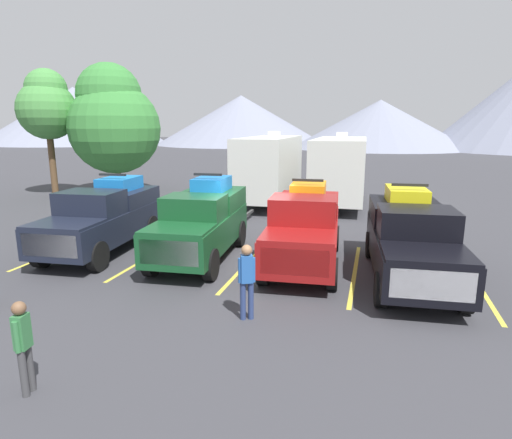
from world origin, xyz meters
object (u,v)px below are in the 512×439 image
pickup_truck_c (305,226)px  person_c (23,341)px  pickup_truck_a (104,216)px  person_b (247,277)px  camper_trailer_a (270,166)px  pickup_truck_b (202,221)px  pickup_truck_d (411,237)px  camper_trailer_b (340,168)px

pickup_truck_c → person_c: bearing=-112.4°
pickup_truck_a → person_b: (6.34, -3.90, -0.20)m
pickup_truck_c → person_c: size_ratio=3.47×
camper_trailer_a → pickup_truck_a: bearing=-107.8°
pickup_truck_a → person_c: size_ratio=3.46×
pickup_truck_b → pickup_truck_a: bearing=-177.9°
person_b → person_c: 4.47m
camper_trailer_a → person_b: camper_trailer_a is taller
pickup_truck_d → person_b: bearing=-133.6°
pickup_truck_c → person_b: pickup_truck_c is taller
pickup_truck_b → pickup_truck_c: pickup_truck_b is taller
camper_trailer_a → pickup_truck_b: bearing=-88.6°
camper_trailer_a → pickup_truck_d: bearing=-57.4°
camper_trailer_b → person_b: bearing=-93.0°
pickup_truck_c → camper_trailer_b: 10.47m
pickup_truck_b → camper_trailer_a: (-0.25, 10.28, 0.83)m
person_b → camper_trailer_a: bearing=101.8°
pickup_truck_a → pickup_truck_d: bearing=-0.2°
camper_trailer_b → person_c: camper_trailer_b is taller
pickup_truck_b → person_b: 4.88m
person_b → pickup_truck_c: bearing=82.2°
pickup_truck_d → camper_trailer_a: size_ratio=0.68×
pickup_truck_c → camper_trailer_b: (0.17, 10.44, 0.84)m
pickup_truck_b → pickup_truck_c: bearing=4.4°
pickup_truck_b → person_c: size_ratio=3.33×
pickup_truck_a → pickup_truck_c: bearing=3.2°
pickup_truck_c → person_c: (-3.24, -7.88, -0.28)m
pickup_truck_b → camper_trailer_b: (3.50, 10.69, 0.81)m
pickup_truck_b → camper_trailer_b: size_ratio=0.61×
camper_trailer_a → person_c: size_ratio=5.50×
pickup_truck_d → pickup_truck_c: bearing=172.3°
pickup_truck_b → camper_trailer_a: bearing=91.4°
pickup_truck_a → person_c: bearing=-63.8°
pickup_truck_a → camper_trailer_a: 10.97m
pickup_truck_b → person_c: pickup_truck_b is taller
pickup_truck_d → person_c: bearing=-130.4°
camper_trailer_b → pickup_truck_a: bearing=-123.3°
camper_trailer_a → person_b: size_ratio=5.07×
pickup_truck_a → pickup_truck_d: 10.02m
pickup_truck_d → camper_trailer_a: (-6.67, 10.44, 0.88)m
pickup_truck_c → person_b: (-0.59, -4.29, -0.20)m
pickup_truck_b → person_b: bearing=-55.8°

